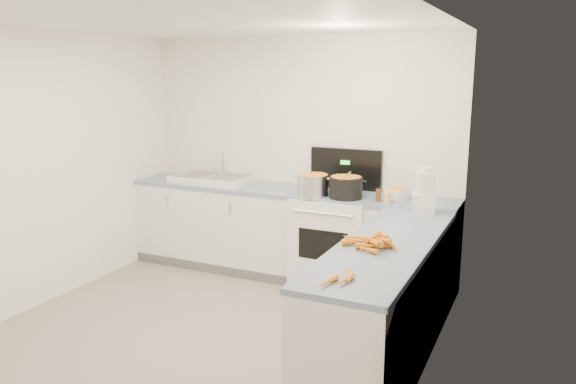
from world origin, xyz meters
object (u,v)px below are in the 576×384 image
at_px(sink, 213,179).
at_px(steel_pot, 313,186).
at_px(black_pot, 346,188).
at_px(mixing_bowl, 396,194).
at_px(spice_jar, 387,198).
at_px(stove, 335,239).
at_px(extract_bottle, 378,195).
at_px(food_processor, 424,193).

xyz_separation_m(sink, steel_pot, (1.27, -0.18, 0.06)).
bearing_deg(black_pot, mixing_bowl, 17.27).
relative_size(sink, steel_pot, 2.76).
bearing_deg(spice_jar, sink, 174.89).
bearing_deg(black_pot, stove, 138.52).
relative_size(sink, black_pot, 2.70).
bearing_deg(spice_jar, mixing_bowl, 79.48).
bearing_deg(steel_pot, black_pot, 4.59).
xyz_separation_m(stove, mixing_bowl, (0.60, 0.01, 0.52)).
height_order(steel_pot, spice_jar, steel_pot).
distance_m(stove, mixing_bowl, 0.80).
bearing_deg(extract_bottle, stove, 163.57).
distance_m(sink, spice_jar, 2.03).
xyz_separation_m(spice_jar, food_processor, (0.38, -0.22, 0.12)).
height_order(steel_pot, black_pot, steel_pot).
bearing_deg(black_pot, steel_pot, -175.41).
distance_m(extract_bottle, food_processor, 0.54).
xyz_separation_m(sink, food_processor, (2.40, -0.40, 0.13)).
relative_size(extract_bottle, spice_jar, 1.27).
bearing_deg(black_pot, food_processor, -17.53).
height_order(sink, extract_bottle, sink).
bearing_deg(sink, steel_pot, -7.88).
relative_size(sink, spice_jar, 9.03).
relative_size(steel_pot, black_pot, 0.98).
height_order(sink, food_processor, food_processor).
bearing_deg(sink, spice_jar, -5.11).
xyz_separation_m(mixing_bowl, spice_jar, (-0.03, -0.17, -0.01)).
distance_m(steel_pot, extract_bottle, 0.65).
xyz_separation_m(steel_pot, food_processor, (1.13, -0.23, 0.08)).
distance_m(mixing_bowl, food_processor, 0.54).
distance_m(steel_pot, food_processor, 1.15).
bearing_deg(food_processor, mixing_bowl, 131.45).
height_order(stove, steel_pot, stove).
distance_m(steel_pot, spice_jar, 0.75).
xyz_separation_m(steel_pot, black_pot, (0.33, 0.03, -0.00)).
relative_size(sink, mixing_bowl, 3.70).
bearing_deg(extract_bottle, mixing_bowl, 48.83).
bearing_deg(steel_pot, food_processor, -11.30).
bearing_deg(food_processor, steel_pot, 168.70).
height_order(stove, mixing_bowl, stove).
xyz_separation_m(stove, black_pot, (0.15, -0.13, 0.56)).
bearing_deg(stove, spice_jar, -16.15).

